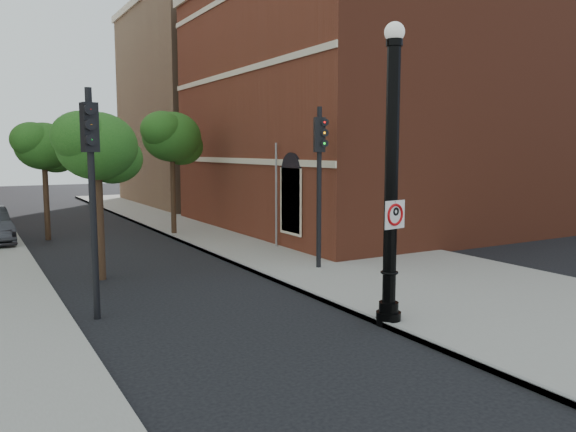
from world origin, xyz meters
TOP-DOWN VIEW (x-y plane):
  - ground at (0.00, 0.00)m, footprint 120.00×120.00m
  - sidewalk_right at (6.00, 10.00)m, footprint 8.00×60.00m
  - curb_edge at (2.05, 10.00)m, footprint 0.10×60.00m
  - brick_wall_building at (16.00, 14.00)m, footprint 22.30×16.30m
  - bg_building_tan_b at (16.00, 30.00)m, footprint 22.00×14.00m
  - lamppost at (2.26, -0.05)m, footprint 0.57×0.57m
  - no_parking_sign at (2.24, -0.22)m, footprint 0.63×0.14m
  - traffic_signal_left at (-3.44, 3.75)m, footprint 0.38×0.46m
  - traffic_signal_right at (4.05, 5.61)m, footprint 0.43×0.48m
  - utility_pole at (4.80, 9.92)m, footprint 0.09×0.09m
  - street_tree_a at (-2.44, 7.95)m, footprint 2.85×2.57m
  - street_tree_b at (-2.87, 17.12)m, footprint 2.88×2.60m
  - street_tree_c at (2.44, 15.57)m, footprint 3.19×2.88m

SIDE VIEW (x-z plane):
  - ground at x=0.00m, z-range 0.00..0.00m
  - sidewalk_right at x=6.00m, z-range 0.00..0.12m
  - curb_edge at x=2.05m, z-range 0.00..0.14m
  - utility_pole at x=4.80m, z-range 0.00..4.27m
  - no_parking_sign at x=2.24m, z-range 2.25..2.89m
  - lamppost at x=2.26m, z-range -0.26..6.49m
  - traffic_signal_right at x=4.05m, z-range 0.93..6.31m
  - traffic_signal_left at x=-3.44m, z-range 0.94..6.34m
  - street_tree_a at x=-2.44m, z-range 1.48..6.61m
  - street_tree_b at x=-2.87m, z-range 1.50..6.69m
  - street_tree_c at x=2.44m, z-range 1.66..7.40m
  - brick_wall_building at x=16.00m, z-range 0.01..12.51m
  - bg_building_tan_b at x=16.00m, z-range 0.00..14.00m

